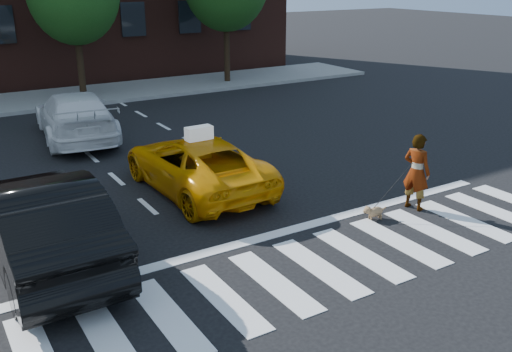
{
  "coord_description": "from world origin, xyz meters",
  "views": [
    {
      "loc": [
        -5.87,
        -7.29,
        5.1
      ],
      "look_at": [
        0.02,
        2.25,
        1.1
      ],
      "focal_mm": 40.0,
      "sensor_mm": 36.0,
      "label": 1
    }
  ],
  "objects_px": {
    "taxi": "(196,164)",
    "white_suv": "(75,116)",
    "dog": "(374,211)",
    "black_sedan": "(43,222)",
    "woman": "(417,172)"
  },
  "relations": [
    {
      "from": "white_suv",
      "to": "dog",
      "type": "height_order",
      "value": "white_suv"
    },
    {
      "from": "black_sedan",
      "to": "dog",
      "type": "height_order",
      "value": "black_sedan"
    },
    {
      "from": "woman",
      "to": "dog",
      "type": "relative_size",
      "value": 3.34
    },
    {
      "from": "taxi",
      "to": "woman",
      "type": "xyz_separation_m",
      "value": [
        3.69,
        -3.69,
        0.21
      ]
    },
    {
      "from": "taxi",
      "to": "white_suv",
      "type": "relative_size",
      "value": 0.91
    },
    {
      "from": "taxi",
      "to": "dog",
      "type": "relative_size",
      "value": 9.13
    },
    {
      "from": "black_sedan",
      "to": "white_suv",
      "type": "height_order",
      "value": "black_sedan"
    },
    {
      "from": "black_sedan",
      "to": "woman",
      "type": "height_order",
      "value": "woman"
    },
    {
      "from": "taxi",
      "to": "dog",
      "type": "bearing_deg",
      "value": 122.84
    },
    {
      "from": "black_sedan",
      "to": "white_suv",
      "type": "relative_size",
      "value": 0.97
    },
    {
      "from": "black_sedan",
      "to": "dog",
      "type": "distance_m",
      "value": 6.79
    },
    {
      "from": "woman",
      "to": "white_suv",
      "type": "bearing_deg",
      "value": 13.27
    },
    {
      "from": "woman",
      "to": "dog",
      "type": "height_order",
      "value": "woman"
    },
    {
      "from": "woman",
      "to": "taxi",
      "type": "bearing_deg",
      "value": 31.71
    },
    {
      "from": "taxi",
      "to": "white_suv",
      "type": "xyz_separation_m",
      "value": [
        -1.27,
        6.23,
        0.1
      ]
    }
  ]
}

